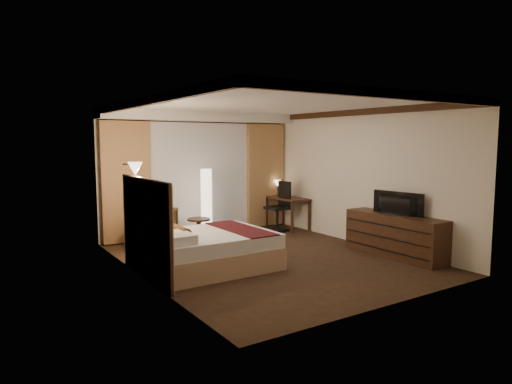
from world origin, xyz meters
TOP-DOWN VIEW (x-y plane):
  - floor at (0.00, 0.00)m, footprint 4.50×5.50m
  - ceiling at (0.00, 0.00)m, footprint 4.50×5.50m
  - back_wall at (0.00, 2.75)m, footprint 4.50×0.02m
  - left_wall at (-2.25, 0.00)m, footprint 0.02×5.50m
  - right_wall at (2.25, 0.00)m, footprint 0.02×5.50m
  - crown_molding at (0.00, 0.00)m, footprint 4.50×5.50m
  - soffit at (0.00, 2.50)m, footprint 4.50×0.50m
  - curtain_sheer at (0.00, 2.67)m, footprint 2.48×0.04m
  - curtain_left_drape at (-1.70, 2.61)m, footprint 1.00×0.14m
  - curtain_right_drape at (1.70, 2.61)m, footprint 1.00×0.14m
  - wall_sconce at (-2.09, 0.82)m, footprint 0.24×0.24m
  - bed at (-1.17, 0.03)m, footprint 2.03×1.59m
  - headboard at (-2.20, 0.03)m, footprint 0.12×1.89m
  - armchair at (-1.40, 1.92)m, footprint 1.10×1.09m
  - side_table at (-0.49, 1.78)m, footprint 0.46×0.46m
  - floor_lamp at (-0.12, 2.16)m, footprint 0.32×0.32m
  - desk at (1.95, 2.03)m, footprint 0.55×1.12m
  - desk_lamp at (1.95, 2.44)m, footprint 0.18×0.18m
  - office_chair at (1.62, 1.98)m, footprint 0.57×0.57m
  - dresser at (2.00, -1.11)m, footprint 0.50×1.96m
  - television at (1.97, -1.11)m, footprint 0.70×1.06m

SIDE VIEW (x-z plane):
  - floor at x=0.00m, z-range -0.01..0.01m
  - side_table at x=-0.49m, z-range 0.00..0.51m
  - bed at x=-1.17m, z-range 0.00..0.59m
  - desk at x=1.95m, z-range 0.00..0.75m
  - dresser at x=2.00m, z-range 0.00..0.76m
  - armchair at x=-1.40m, z-range 0.00..0.84m
  - office_chair at x=1.62m, z-range 0.00..1.15m
  - floor_lamp at x=-0.12m, z-range 0.00..1.50m
  - headboard at x=-2.20m, z-range 0.00..1.50m
  - desk_lamp at x=1.95m, z-range 0.75..1.09m
  - television at x=1.97m, z-range 0.98..1.11m
  - curtain_sheer at x=0.00m, z-range 0.02..2.48m
  - curtain_left_drape at x=-1.70m, z-range 0.02..2.48m
  - curtain_right_drape at x=1.70m, z-range 0.02..2.48m
  - back_wall at x=0.00m, z-range 0.00..2.70m
  - left_wall at x=-2.25m, z-range 0.00..2.70m
  - right_wall at x=2.25m, z-range 0.00..2.70m
  - wall_sconce at x=-2.09m, z-range 1.50..1.74m
  - soffit at x=0.00m, z-range 2.50..2.70m
  - crown_molding at x=0.00m, z-range 2.58..2.70m
  - ceiling at x=0.00m, z-range 2.70..2.71m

